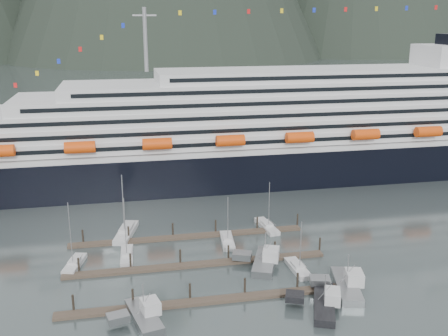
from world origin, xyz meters
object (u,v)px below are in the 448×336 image
at_px(sailboat_b, 127,256).
at_px(sailboat_g, 267,227).
at_px(trawler_c, 323,302).
at_px(sailboat_a, 75,264).
at_px(trawler_e, 264,261).
at_px(cruise_ship, 292,134).
at_px(sailboat_h, 298,269).
at_px(sailboat_e, 126,233).
at_px(trawler_b, 143,316).
at_px(sailboat_c, 227,241).
at_px(trawler_d, 346,285).

bearing_deg(sailboat_b, sailboat_g, -71.43).
distance_m(sailboat_g, trawler_c, 32.63).
distance_m(sailboat_b, trawler_c, 38.10).
xyz_separation_m(sailboat_a, trawler_e, (33.97, -6.40, 0.50)).
relative_size(sailboat_a, trawler_c, 1.06).
relative_size(cruise_ship, sailboat_b, 16.77).
height_order(sailboat_a, sailboat_h, sailboat_a).
bearing_deg(sailboat_g, sailboat_e, 79.11).
bearing_deg(trawler_b, sailboat_a, 15.79).
height_order(sailboat_c, sailboat_g, sailboat_g).
xyz_separation_m(sailboat_a, trawler_c, (39.14, -22.12, 0.40)).
bearing_deg(sailboat_g, trawler_d, -175.34).
height_order(cruise_ship, sailboat_g, cruise_ship).
distance_m(sailboat_b, sailboat_e, 11.08).
bearing_deg(trawler_c, sailboat_c, 40.67).
xyz_separation_m(trawler_b, trawler_c, (27.78, -1.59, -0.05)).
relative_size(sailboat_g, trawler_d, 0.91).
relative_size(cruise_ship, sailboat_h, 20.92).
bearing_deg(sailboat_c, trawler_c, -154.28).
bearing_deg(sailboat_b, trawler_e, -106.15).
xyz_separation_m(sailboat_e, trawler_c, (29.62, -34.94, 0.38)).
bearing_deg(cruise_ship, trawler_b, -123.77).
height_order(cruise_ship, sailboat_c, cruise_ship).
xyz_separation_m(sailboat_a, sailboat_b, (9.44, 1.74, -0.01)).
bearing_deg(sailboat_b, trawler_c, -126.56).
xyz_separation_m(sailboat_b, trawler_c, (29.70, -23.86, 0.41)).
xyz_separation_m(cruise_ship, sailboat_g, (-17.70, -37.26, -11.65)).
height_order(trawler_d, trawler_e, trawler_e).
bearing_deg(sailboat_g, sailboat_a, 98.52).
bearing_deg(sailboat_a, sailboat_h, -89.65).
distance_m(sailboat_e, trawler_c, 45.81).
height_order(sailboat_a, sailboat_g, sailboat_a).
bearing_deg(trawler_e, sailboat_c, 43.99).
height_order(sailboat_b, trawler_e, sailboat_b).
xyz_separation_m(sailboat_g, trawler_b, (-27.97, -31.04, 0.47)).
xyz_separation_m(sailboat_b, sailboat_h, (29.88, -11.41, -0.01)).
distance_m(sailboat_c, sailboat_g, 11.48).
distance_m(sailboat_b, sailboat_h, 31.98).
xyz_separation_m(sailboat_h, trawler_d, (5.55, -8.06, 0.51)).
bearing_deg(sailboat_c, cruise_ship, -26.86).
relative_size(cruise_ship, sailboat_e, 15.03).
height_order(sailboat_g, trawler_d, sailboat_g).
distance_m(sailboat_g, trawler_d, 28.78).
height_order(sailboat_c, trawler_b, sailboat_c).
bearing_deg(sailboat_a, trawler_e, -86.52).
relative_size(sailboat_e, trawler_c, 1.14).
height_order(sailboat_h, trawler_b, sailboat_h).
height_order(trawler_b, trawler_c, trawler_b).
relative_size(trawler_c, trawler_e, 1.06).
distance_m(sailboat_c, sailboat_h, 17.45).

